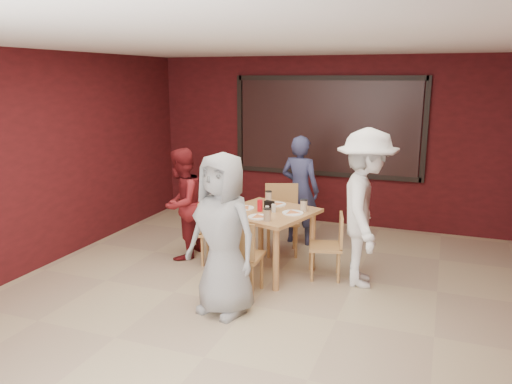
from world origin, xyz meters
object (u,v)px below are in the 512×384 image
at_px(dining_table, 268,219).
at_px(chair_right, 332,242).
at_px(chair_back, 282,214).
at_px(chair_front, 240,253).
at_px(chair_left, 211,228).
at_px(diner_right, 365,208).
at_px(diner_left, 182,204).
at_px(diner_back, 300,190).
at_px(diner_front, 223,235).

bearing_deg(dining_table, chair_right, 6.90).
bearing_deg(chair_back, chair_front, -89.25).
distance_m(dining_table, chair_left, 0.86).
xyz_separation_m(dining_table, chair_left, (-0.82, 0.06, -0.23)).
relative_size(chair_back, diner_right, 0.51).
bearing_deg(diner_right, chair_left, 79.17).
bearing_deg(diner_left, diner_back, 128.13).
bearing_deg(diner_front, chair_back, 104.53).
relative_size(diner_front, diner_left, 1.13).
bearing_deg(chair_right, chair_back, 141.28).
xyz_separation_m(chair_left, diner_left, (-0.47, 0.05, 0.28)).
distance_m(chair_front, chair_right, 1.23).
bearing_deg(chair_left, diner_back, 54.25).
height_order(chair_front, chair_left, chair_front).
distance_m(dining_table, diner_right, 1.22).
bearing_deg(chair_front, diner_back, 87.04).
height_order(chair_front, diner_back, diner_back).
height_order(dining_table, diner_right, diner_right).
xyz_separation_m(chair_front, chair_left, (-0.77, 0.84, -0.02)).
relative_size(chair_back, diner_back, 0.60).
bearing_deg(chair_right, diner_left, 179.81).
distance_m(chair_left, diner_right, 2.07).
bearing_deg(chair_front, diner_left, 144.41).
bearing_deg(chair_back, dining_table, -84.66).
height_order(dining_table, diner_back, diner_back).
bearing_deg(diner_right, chair_back, 48.94).
xyz_separation_m(diner_front, diner_left, (-1.23, 1.32, -0.10)).
relative_size(chair_front, chair_right, 1.10).
bearing_deg(chair_back, diner_left, -150.19).
height_order(dining_table, chair_left, dining_table).
distance_m(chair_right, diner_left, 2.12).
relative_size(chair_left, diner_back, 0.53).
distance_m(chair_right, diner_right, 0.62).
xyz_separation_m(chair_back, chair_left, (-0.75, -0.74, -0.06)).
xyz_separation_m(chair_back, diner_left, (-1.22, -0.70, 0.21)).
height_order(dining_table, chair_back, chair_back).
relative_size(chair_front, chair_left, 1.05).
relative_size(diner_left, diner_right, 0.81).
bearing_deg(diner_right, dining_table, 82.14).
bearing_deg(diner_back, diner_front, 95.97).
bearing_deg(chair_front, chair_back, 90.75).
xyz_separation_m(diner_front, diner_right, (1.26, 1.29, 0.08)).
distance_m(dining_table, diner_back, 1.28).
xyz_separation_m(chair_left, diner_right, (2.02, 0.01, 0.46)).
xyz_separation_m(chair_back, diner_right, (1.27, -0.73, 0.39)).
bearing_deg(diner_left, chair_left, 81.42).
xyz_separation_m(chair_left, chair_right, (1.63, 0.04, -0.02)).
xyz_separation_m(chair_left, diner_front, (0.76, -1.28, 0.38)).
bearing_deg(chair_left, diner_left, 174.36).
bearing_deg(chair_left, chair_back, 44.79).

